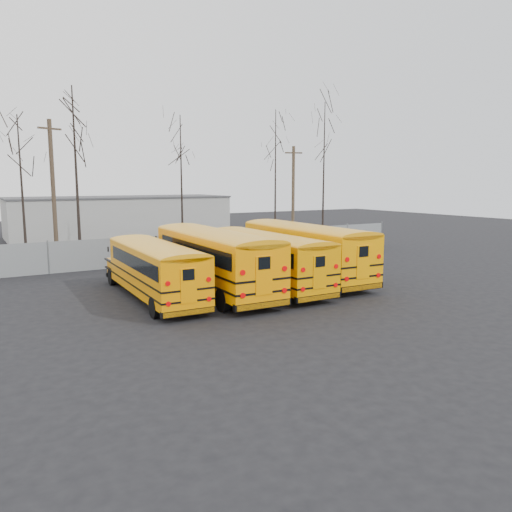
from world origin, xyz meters
TOP-DOWN VIEW (x-y plane):
  - ground at (0.00, 0.00)m, footprint 120.00×120.00m
  - fence at (0.00, 12.00)m, footprint 40.00×0.04m
  - distant_building at (2.00, 32.00)m, footprint 22.00×8.00m
  - bus_a at (-4.62, 2.09)m, footprint 2.63×10.23m
  - bus_b at (-1.51, 2.08)m, footprint 3.03×11.89m
  - bus_c at (1.38, 1.70)m, footprint 2.58×10.85m
  - bus_d at (4.54, 2.62)m, footprint 3.03×11.84m
  - utility_pole_left at (-6.38, 19.28)m, footprint 1.75×0.76m
  - utility_pole_right at (12.93, 15.76)m, footprint 1.50×0.64m
  - tree_1 at (-9.00, 14.19)m, footprint 0.26×0.26m
  - tree_2 at (-5.48, 15.12)m, footprint 0.26×0.26m
  - tree_3 at (3.15, 17.54)m, footprint 0.26×0.26m
  - tree_4 at (10.56, 15.00)m, footprint 0.26×0.26m
  - tree_5 at (14.66, 13.70)m, footprint 0.26×0.26m

SIDE VIEW (x-z plane):
  - ground at x=0.00m, z-range 0.00..0.00m
  - fence at x=0.00m, z-range 0.00..2.00m
  - bus_a at x=-4.62m, z-range 0.24..3.09m
  - bus_c at x=1.38m, z-range 0.26..3.29m
  - bus_d at x=4.54m, z-range 0.28..3.57m
  - bus_b at x=-1.51m, z-range 0.28..3.59m
  - distant_building at x=2.00m, z-range 0.00..4.00m
  - utility_pole_right at x=12.93m, z-range 0.12..8.85m
  - tree_1 at x=-9.00m, z-range 0.00..9.79m
  - utility_pole_left at x=-6.38m, z-range 0.14..10.34m
  - tree_3 at x=3.15m, z-range 0.00..10.92m
  - tree_4 at x=10.56m, z-range 0.00..11.56m
  - tree_2 at x=-5.48m, z-range 0.00..12.01m
  - tree_5 at x=14.66m, z-range 0.00..12.31m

